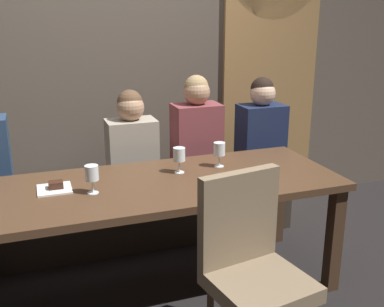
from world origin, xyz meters
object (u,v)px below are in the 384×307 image
wine_glass_end_right (179,156)px  dessert_plate (55,187)px  dining_table (159,195)px  banquette_bench (136,214)px  diner_far_end (197,132)px  wine_glass_near_right (219,150)px  chair_near_side (251,260)px  diner_bearded (132,142)px  diner_near_end (261,129)px  wine_glass_far_left (92,174)px

wine_glass_end_right → dessert_plate: 0.77m
dining_table → wine_glass_end_right: size_ratio=13.41×
dining_table → banquette_bench: size_ratio=0.88×
diner_far_end → wine_glass_near_right: size_ratio=5.00×
diner_far_end → dessert_plate: diner_far_end is taller
chair_near_side → wine_glass_end_right: 0.90m
dining_table → chair_near_side: bearing=-70.4°
wine_glass_near_right → dessert_plate: bearing=-176.2°
chair_near_side → diner_bearded: diner_bearded is taller
chair_near_side → dessert_plate: chair_near_side is taller
wine_glass_near_right → dessert_plate: 1.05m
chair_near_side → wine_glass_near_right: 0.94m
banquette_bench → diner_near_end: (1.04, -0.00, 0.59)m
wine_glass_near_right → dining_table: bearing=-162.0°
diner_bearded → wine_glass_near_right: diner_bearded is taller
banquette_bench → wine_glass_far_left: size_ratio=15.24×
diner_bearded → wine_glass_near_right: bearing=-51.3°
chair_near_side → wine_glass_far_left: bearing=134.3°
wine_glass_far_left → wine_glass_near_right: 0.87m
chair_near_side → diner_near_end: diner_near_end is taller
diner_far_end → wine_glass_end_right: bearing=-119.4°
chair_near_side → wine_glass_near_right: (0.19, 0.87, 0.30)m
wine_glass_near_right → banquette_bench: bearing=129.0°
diner_near_end → dining_table: bearing=-146.3°
diner_bearded → wine_glass_end_right: 0.62m
diner_near_end → wine_glass_end_right: size_ratio=4.76×
wine_glass_near_right → wine_glass_far_left: bearing=-167.1°
dining_table → wine_glass_far_left: 0.45m
dining_table → wine_glass_near_right: bearing=18.0°
banquette_bench → diner_far_end: size_ratio=3.05×
diner_near_end → wine_glass_near_right: diner_near_end is taller
wine_glass_end_right → banquette_bench: bearing=105.9°
wine_glass_near_right → dessert_plate: (-1.05, -0.07, -0.10)m
dining_table → diner_near_end: diner_near_end is taller
diner_near_end → wine_glass_end_right: 1.05m
chair_near_side → dessert_plate: (-0.85, 0.80, 0.20)m
diner_near_end → wine_glass_near_right: bearing=-137.2°
wine_glass_end_right → wine_glass_near_right: bearing=5.3°
wine_glass_far_left → diner_far_end: bearing=40.2°
chair_near_side → banquette_bench: bearing=100.2°
chair_near_side → diner_near_end: (0.79, 1.42, 0.26)m
wine_glass_end_right → diner_far_end: bearing=60.6°
diner_far_end → diner_near_end: size_ratio=1.05×
banquette_bench → wine_glass_end_right: 0.87m
chair_near_side → diner_near_end: bearing=61.0°
chair_near_side → wine_glass_far_left: 0.98m
diner_far_end → dining_table: bearing=-125.1°
wine_glass_near_right → diner_bearded: bearing=128.7°
diner_bearded → wine_glass_far_left: bearing=-117.0°
chair_near_side → wine_glass_end_right: (-0.09, 0.84, 0.29)m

